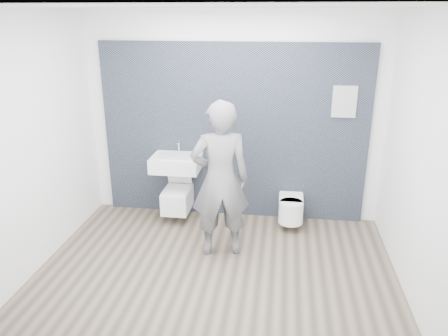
# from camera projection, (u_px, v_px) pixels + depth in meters

# --- Properties ---
(ground) EXTENTS (4.00, 4.00, 0.00)m
(ground) POSITION_uv_depth(u_px,v_px,m) (217.00, 268.00, 4.97)
(ground) COLOR brown
(ground) RESTS_ON ground
(room_shell) EXTENTS (4.00, 4.00, 4.00)m
(room_shell) POSITION_uv_depth(u_px,v_px,m) (216.00, 119.00, 4.38)
(room_shell) COLOR white
(room_shell) RESTS_ON ground
(tile_wall) EXTENTS (3.60, 0.06, 2.40)m
(tile_wall) POSITION_uv_depth(u_px,v_px,m) (232.00, 213.00, 6.34)
(tile_wall) COLOR black
(tile_wall) RESTS_ON ground
(washbasin) EXTENTS (0.65, 0.49, 0.49)m
(washbasin) POSITION_uv_depth(u_px,v_px,m) (176.00, 163.00, 5.90)
(washbasin) COLOR white
(washbasin) RESTS_ON ground
(toilet_square) EXTENTS (0.36, 0.51, 0.68)m
(toilet_square) POSITION_uv_depth(u_px,v_px,m) (177.00, 198.00, 6.06)
(toilet_square) COLOR white
(toilet_square) RESTS_ON ground
(toilet_rounded) EXTENTS (0.33, 0.55, 0.30)m
(toilet_rounded) POSITION_uv_depth(u_px,v_px,m) (291.00, 209.00, 5.85)
(toilet_rounded) COLOR white
(toilet_rounded) RESTS_ON ground
(info_placard) EXTENTS (0.30, 0.03, 0.41)m
(info_placard) POSITION_uv_depth(u_px,v_px,m) (333.00, 220.00, 6.11)
(info_placard) COLOR white
(info_placard) RESTS_ON ground
(visitor) EXTENTS (0.77, 0.60, 1.86)m
(visitor) POSITION_uv_depth(u_px,v_px,m) (220.00, 180.00, 5.00)
(visitor) COLOR slate
(visitor) RESTS_ON ground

